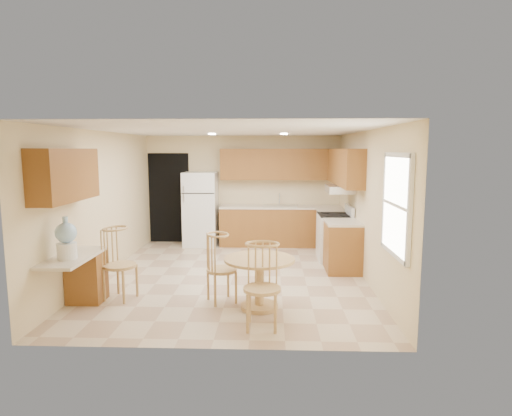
{
  "coord_description": "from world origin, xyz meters",
  "views": [
    {
      "loc": [
        0.66,
        -7.2,
        2.19
      ],
      "look_at": [
        0.39,
        0.3,
        1.16
      ],
      "focal_mm": 30.0,
      "sensor_mm": 36.0,
      "label": 1
    }
  ],
  "objects_px": {
    "chair_table_a": "(221,263)",
    "stove": "(335,237)",
    "refrigerator": "(201,209)",
    "water_crock": "(66,240)",
    "chair_table_b": "(262,280)",
    "dining_table": "(259,276)",
    "chair_desk": "(117,258)"
  },
  "relations": [
    {
      "from": "chair_desk",
      "to": "chair_table_a",
      "type": "bearing_deg",
      "value": 103.86
    },
    {
      "from": "refrigerator",
      "to": "water_crock",
      "type": "relative_size",
      "value": 3.0
    },
    {
      "from": "chair_table_a",
      "to": "water_crock",
      "type": "bearing_deg",
      "value": -102.56
    },
    {
      "from": "chair_table_a",
      "to": "chair_desk",
      "type": "bearing_deg",
      "value": -118.97
    },
    {
      "from": "chair_table_a",
      "to": "chair_table_b",
      "type": "bearing_deg",
      "value": 6.83
    },
    {
      "from": "dining_table",
      "to": "chair_table_a",
      "type": "bearing_deg",
      "value": 164.26
    },
    {
      "from": "refrigerator",
      "to": "chair_table_a",
      "type": "xyz_separation_m",
      "value": [
        0.9,
        -3.76,
        -0.23
      ]
    },
    {
      "from": "dining_table",
      "to": "chair_table_b",
      "type": "relative_size",
      "value": 0.92
    },
    {
      "from": "dining_table",
      "to": "chair_table_b",
      "type": "bearing_deg",
      "value": -86.19
    },
    {
      "from": "chair_table_b",
      "to": "water_crock",
      "type": "distance_m",
      "value": 2.61
    },
    {
      "from": "refrigerator",
      "to": "stove",
      "type": "distance_m",
      "value": 3.14
    },
    {
      "from": "refrigerator",
      "to": "chair_table_a",
      "type": "height_order",
      "value": "refrigerator"
    },
    {
      "from": "chair_desk",
      "to": "chair_table_b",
      "type": "bearing_deg",
      "value": 81.47
    },
    {
      "from": "refrigerator",
      "to": "chair_table_a",
      "type": "relative_size",
      "value": 1.69
    },
    {
      "from": "stove",
      "to": "chair_table_b",
      "type": "xyz_separation_m",
      "value": [
        -1.37,
        -3.44,
        0.17
      ]
    },
    {
      "from": "refrigerator",
      "to": "chair_table_b",
      "type": "xyz_separation_m",
      "value": [
        1.5,
        -4.66,
        -0.2
      ]
    },
    {
      "from": "refrigerator",
      "to": "water_crock",
      "type": "distance_m",
      "value": 4.38
    },
    {
      "from": "dining_table",
      "to": "chair_desk",
      "type": "relative_size",
      "value": 0.92
    },
    {
      "from": "dining_table",
      "to": "chair_desk",
      "type": "height_order",
      "value": "chair_desk"
    },
    {
      "from": "chair_desk",
      "to": "water_crock",
      "type": "bearing_deg",
      "value": -23.1
    },
    {
      "from": "refrigerator",
      "to": "water_crock",
      "type": "height_order",
      "value": "refrigerator"
    },
    {
      "from": "refrigerator",
      "to": "water_crock",
      "type": "bearing_deg",
      "value": -103.87
    },
    {
      "from": "chair_table_b",
      "to": "refrigerator",
      "type": "bearing_deg",
      "value": -71.33
    },
    {
      "from": "stove",
      "to": "water_crock",
      "type": "distance_m",
      "value": 4.99
    },
    {
      "from": "refrigerator",
      "to": "water_crock",
      "type": "xyz_separation_m",
      "value": [
        -1.05,
        -4.25,
        0.18
      ]
    },
    {
      "from": "dining_table",
      "to": "chair_table_a",
      "type": "height_order",
      "value": "chair_table_a"
    },
    {
      "from": "chair_desk",
      "to": "stove",
      "type": "bearing_deg",
      "value": 141.63
    },
    {
      "from": "stove",
      "to": "dining_table",
      "type": "xyz_separation_m",
      "value": [
        -1.42,
        -2.69,
        -0.0
      ]
    },
    {
      "from": "refrigerator",
      "to": "dining_table",
      "type": "relative_size",
      "value": 1.73
    },
    {
      "from": "chair_table_a",
      "to": "stove",
      "type": "bearing_deg",
      "value": 115.45
    },
    {
      "from": "stove",
      "to": "chair_desk",
      "type": "height_order",
      "value": "stove"
    },
    {
      "from": "dining_table",
      "to": "water_crock",
      "type": "relative_size",
      "value": 1.73
    }
  ]
}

